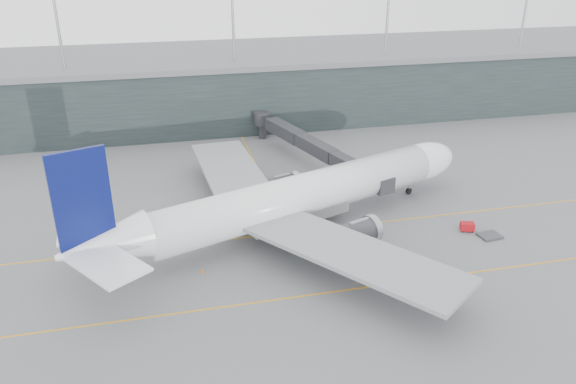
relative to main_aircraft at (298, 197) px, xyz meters
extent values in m
plane|color=#57575B|center=(-6.43, 3.18, -5.15)|extent=(320.00, 320.00, 0.00)
cube|color=orange|center=(-6.43, -0.82, -5.14)|extent=(160.00, 0.25, 0.02)
cube|color=orange|center=(-6.43, -16.82, -5.14)|extent=(160.00, 0.25, 0.02)
cube|color=orange|center=(-1.43, 23.18, -5.14)|extent=(0.25, 60.00, 0.02)
cube|color=#1E2729|center=(-6.43, 61.18, 1.85)|extent=(240.00, 35.00, 14.00)
cube|color=slate|center=(-6.43, 61.18, 9.45)|extent=(240.00, 36.00, 1.20)
cylinder|color=#9E9EA3|center=(-36.43, 51.18, 16.85)|extent=(0.60, 0.60, 14.00)
cylinder|color=#9E9EA3|center=(-1.43, 51.18, 16.85)|extent=(0.60, 0.60, 14.00)
cylinder|color=#9E9EA3|center=(33.57, 51.18, 16.85)|extent=(0.60, 0.60, 14.00)
cylinder|color=#9E9EA3|center=(68.57, 51.18, 16.85)|extent=(0.60, 0.60, 14.00)
cylinder|color=white|center=(0.44, 0.16, 0.17)|extent=(45.49, 21.68, 6.22)
ellipsoid|color=white|center=(23.53, 8.60, 0.17)|extent=(14.41, 10.33, 6.22)
cone|color=white|center=(-26.42, -9.65, 0.87)|extent=(12.42, 9.40, 5.97)
cube|color=gray|center=(-0.51, -0.18, -2.24)|extent=(16.80, 10.22, 2.01)
cube|color=black|center=(27.11, 9.90, 1.17)|extent=(3.11, 3.58, 0.80)
cube|color=gray|center=(2.95, -15.48, -0.84)|extent=(24.43, 28.84, 0.55)
cylinder|color=#343539|center=(5.59, -8.10, -2.54)|extent=(7.80, 5.71, 3.51)
cube|color=gray|center=(-7.73, 13.73, -0.84)|extent=(11.07, 29.67, 0.55)
cylinder|color=#343539|center=(-0.95, 9.80, -2.54)|extent=(7.80, 5.71, 3.51)
cube|color=#091151|center=(-27.84, -10.17, 7.19)|extent=(6.30, 2.71, 12.04)
cube|color=white|center=(-25.47, -15.18, 1.37)|extent=(9.71, 10.56, 0.35)
cube|color=white|center=(-29.26, -4.82, 1.37)|extent=(6.30, 9.48, 0.35)
cylinder|color=black|center=(21.17, 7.74, -4.60)|extent=(1.17, 0.76, 1.10)
cylinder|color=#9E9EA3|center=(21.17, 7.74, -3.85)|extent=(0.30, 0.30, 2.61)
cylinder|color=black|center=(-1.68, -5.74, -4.50)|extent=(1.40, 0.92, 1.30)
cylinder|color=black|center=(-4.99, 3.31, -4.50)|extent=(1.40, 0.92, 1.30)
cube|color=#27282C|center=(14.26, 3.37, -0.69)|extent=(3.65, 3.89, 2.50)
cube|color=#27282C|center=(12.15, 10.47, -0.69)|extent=(5.45, 11.75, 2.23)
cube|color=#27282C|center=(8.84, 21.59, -0.69)|extent=(5.66, 11.82, 2.32)
cube|color=#27282C|center=(5.53, 32.70, -0.69)|extent=(5.87, 11.88, 2.41)
cylinder|color=#9E9EA3|center=(11.97, 11.07, -3.46)|extent=(0.45, 0.45, 3.39)
cube|color=#343539|center=(11.97, 11.07, -4.84)|extent=(2.09, 1.79, 0.62)
cylinder|color=#27282C|center=(14.26, 43.68, -0.69)|extent=(3.57, 3.57, 2.68)
cylinder|color=#27282C|center=(14.26, 43.68, -3.55)|extent=(1.61, 1.61, 3.21)
cube|color=#9D0B12|center=(24.02, -6.38, -4.40)|extent=(2.22, 1.74, 1.15)
cylinder|color=black|center=(23.21, -6.60, -4.98)|extent=(0.38, 0.23, 0.35)
cylinder|color=black|center=(24.57, -7.00, -4.98)|extent=(0.38, 0.23, 0.35)
cylinder|color=black|center=(23.46, -5.75, -4.98)|extent=(0.38, 0.23, 0.35)
cylinder|color=black|center=(24.82, -6.15, -4.98)|extent=(0.38, 0.23, 0.35)
cube|color=#343438|center=(26.33, -8.78, -4.97)|extent=(3.28, 2.73, 0.30)
cube|color=#343539|center=(-10.01, 13.45, -4.98)|extent=(2.68, 2.36, 0.23)
cube|color=#A5A8B1|center=(-10.01, 13.45, -3.96)|extent=(2.21, 2.13, 1.70)
cube|color=#244691|center=(-10.01, 13.45, -3.08)|extent=(2.28, 2.20, 0.09)
cube|color=#343539|center=(-8.57, 13.66, -4.98)|extent=(2.55, 2.20, 0.22)
cube|color=#A9AFB6|center=(-8.57, 13.66, -3.98)|extent=(2.09, 2.00, 1.68)
cube|color=#244691|center=(-8.57, 13.66, -3.10)|extent=(2.15, 2.07, 0.09)
cube|color=#343539|center=(-7.37, 13.47, -5.02)|extent=(1.81, 1.48, 0.18)
cube|color=#A4AAB0|center=(-7.37, 13.47, -4.23)|extent=(1.46, 1.38, 1.31)
cube|color=#244691|center=(-7.37, 13.47, -3.55)|extent=(1.51, 1.42, 0.07)
cone|color=orange|center=(25.81, -4.56, -4.77)|extent=(0.48, 0.48, 0.77)
cone|color=#FB3A0D|center=(3.71, -14.35, -4.85)|extent=(0.38, 0.38, 0.61)
cone|color=#D1620B|center=(1.06, 13.62, -4.77)|extent=(0.48, 0.48, 0.76)
cone|color=#DC560C|center=(-15.01, -8.77, -4.83)|extent=(0.41, 0.41, 0.66)
camera|label=1|loc=(-18.38, -71.26, 34.10)|focal=35.00mm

